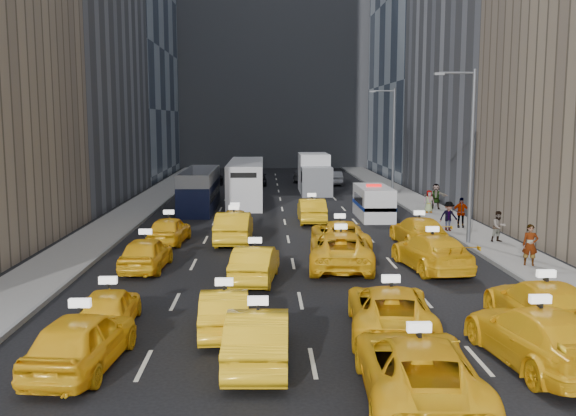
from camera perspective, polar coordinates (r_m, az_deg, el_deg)
The scene contains 41 objects.
ground at distance 21.44m, azimuth 1.41°, elevation -9.70°, with size 160.00×160.00×0.00m, color black.
sidewalk_west at distance 46.78m, azimuth -13.45°, elevation -0.23°, with size 3.00×90.00×0.15m, color gray.
sidewalk_east at distance 47.34m, azimuth 12.32°, elevation -0.10°, with size 3.00×90.00×0.15m, color gray.
curb_west at distance 46.51m, azimuth -11.70°, elevation -0.21°, with size 0.15×90.00×0.18m, color slate.
curb_east at distance 47.00m, azimuth 10.61°, elevation -0.10°, with size 0.15×90.00×0.18m, color slate.
building_backdrop at distance 93.40m, azimuth -1.34°, elevation 16.16°, with size 30.00×12.00×40.00m, color slate.
streetlight_near at distance 34.08m, azimuth 15.82°, elevation 4.95°, with size 2.15×0.22×9.00m.
streetlight_far at distance 53.46m, azimuth 9.23°, elevation 6.08°, with size 2.15×0.22×9.00m.
taxi_0 at distance 17.85m, azimuth -17.88°, elevation -11.11°, with size 1.83×4.56×1.55m, color yellow.
taxi_1 at distance 17.36m, azimuth -2.67°, elevation -11.33°, with size 1.61×4.61×1.52m, color yellow.
taxi_2 at distance 15.51m, azimuth 11.47°, elevation -13.82°, with size 2.57×5.57×1.55m, color yellow.
taxi_3 at distance 18.49m, azimuth 21.35°, elevation -10.56°, with size 2.22×5.46×1.58m, color yellow.
taxi_4 at distance 20.90m, azimuth -15.62°, elevation -8.55°, with size 1.57×3.90×1.33m, color yellow.
taxi_5 at distance 19.94m, azimuth -5.66°, elevation -9.05°, with size 1.44×4.13×1.36m, color yellow.
taxi_6 at distance 20.02m, azimuth 9.07°, elevation -8.87°, with size 2.44×5.29×1.47m, color yellow.
taxi_7 at distance 21.14m, azimuth 21.82°, elevation -8.19°, with size 2.31×5.69×1.65m, color yellow.
taxi_8 at distance 28.46m, azimuth -12.50°, elevation -3.96°, with size 1.74×4.31×1.47m, color yellow.
taxi_9 at distance 25.88m, azimuth -2.94°, elevation -4.95°, with size 1.55×4.46×1.47m, color yellow.
taxi_10 at distance 28.34m, azimuth 4.69°, elevation -3.70°, with size 2.68×5.80×1.61m, color yellow.
taxi_11 at distance 28.51m, azimuth 12.65°, elevation -3.83°, with size 2.21×5.43×1.58m, color yellow.
taxi_12 at distance 34.28m, azimuth -10.52°, elevation -1.93°, with size 1.72×4.27×1.45m, color yellow.
taxi_13 at distance 34.05m, azimuth -4.82°, elevation -1.71°, with size 1.76×5.05×1.67m, color yellow.
taxi_14 at distance 31.95m, azimuth 4.61°, elevation -2.46°, with size 2.54×5.51×1.53m, color yellow.
taxi_15 at distance 33.74m, azimuth 11.55°, elevation -2.06°, with size 2.12×5.21×1.51m, color yellow.
taxi_16 at distance 37.59m, azimuth -4.73°, elevation -1.05°, with size 1.60×3.97×1.35m, color yellow.
taxi_17 at distance 40.74m, azimuth 2.12°, elevation -0.21°, with size 1.62×4.66×1.53m, color yellow.
nypd_van at distance 42.68m, azimuth 7.60°, elevation 0.45°, with size 2.13×5.33×2.27m.
double_decker at distance 46.94m, azimuth -7.85°, elevation 1.58°, with size 3.46×10.04×2.86m.
city_bus at distance 50.83m, azimuth -3.74°, elevation 2.33°, with size 2.70×12.55×3.24m.
box_truck at distance 57.37m, azimuth 2.36°, elevation 3.07°, with size 3.57×7.83×3.45m.
misc_car_0 at distance 48.06m, azimuth 7.85°, elevation 0.83°, with size 1.40×4.01×1.32m, color #A9ABB0.
misc_car_1 at distance 62.60m, azimuth -7.27°, elevation 2.55°, with size 2.55×5.52×1.53m, color black.
misc_car_2 at distance 67.86m, azimuth 1.45°, elevation 3.00°, with size 2.12×5.22×1.51m, color slate.
misc_car_3 at distance 64.24m, azimuth -2.76°, elevation 2.75°, with size 1.85×4.59×1.56m, color black.
misc_car_4 at distance 64.67m, azimuth 4.11°, elevation 2.68°, with size 1.44×4.14×1.36m, color #95969C.
pedestrian_0 at distance 29.91m, azimuth 20.73°, elevation -3.09°, with size 0.66×0.43×1.81m, color gray.
pedestrian_1 at distance 35.13m, azimuth 18.22°, elevation -1.57°, with size 0.79×0.43×1.62m, color gray.
pedestrian_2 at distance 37.78m, azimuth 14.09°, elevation -0.72°, with size 1.10×0.45×1.70m, color gray.
pedestrian_3 at distance 39.19m, azimuth 15.10°, elevation -0.39°, with size 1.04×0.47×1.78m, color gray.
pedestrian_4 at distance 45.07m, azimuth 12.42°, elevation 0.58°, with size 0.75×0.41×1.54m, color gray.
pedestrian_5 at distance 46.97m, azimuth 13.00°, elevation 1.03°, with size 1.69×0.49×1.82m, color gray.
Camera 1 is at (-1.26, -20.41, 6.45)m, focal length 40.00 mm.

